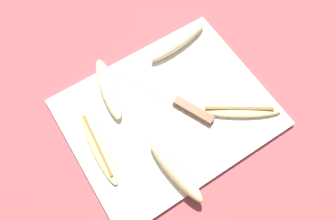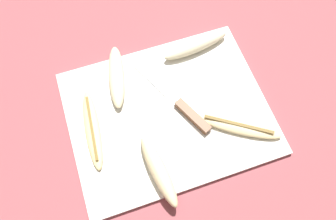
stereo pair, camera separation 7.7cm
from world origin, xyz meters
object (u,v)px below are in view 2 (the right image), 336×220
knife (185,109)px  banana_soft_right (159,171)px  banana_ripe_center (238,126)px  banana_cream_curved (117,76)px  banana_golden_short (92,129)px  banana_bright_far (196,45)px

knife → banana_soft_right: 0.16m
banana_ripe_center → banana_cream_curved: bearing=137.2°
banana_soft_right → banana_cream_curved: banana_soft_right is taller
banana_golden_short → banana_cream_curved: bearing=51.6°
knife → banana_cream_curved: bearing=109.8°
banana_cream_curved → banana_ripe_center: 0.32m
banana_soft_right → banana_bright_far: 0.34m
knife → banana_cream_curved: banana_cream_curved is taller
banana_cream_curved → banana_soft_right: bearing=-84.5°
knife → banana_bright_far: (0.09, 0.16, 0.01)m
knife → banana_ripe_center: 0.13m
banana_cream_curved → banana_bright_far: bearing=6.0°
banana_ripe_center → banana_bright_far: 0.24m
banana_golden_short → banana_bright_far: 0.33m
banana_cream_curved → banana_golden_short: bearing=-128.4°
knife → banana_ripe_center: bearing=-62.7°
banana_ripe_center → banana_bright_far: banana_bright_far is taller
banana_bright_far → banana_soft_right: bearing=-124.5°
banana_soft_right → banana_ripe_center: size_ratio=0.92×
banana_ripe_center → knife: bearing=141.6°
banana_soft_right → banana_ripe_center: banana_soft_right is taller
banana_cream_curved → banana_ripe_center: size_ratio=0.94×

